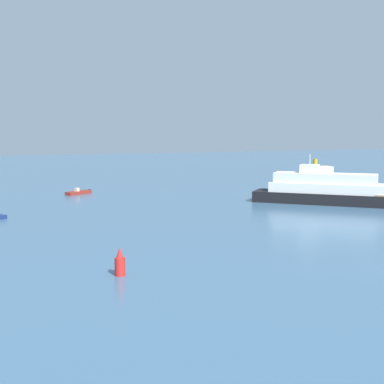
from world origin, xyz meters
name	(u,v)px	position (x,y,z in m)	size (l,w,h in m)	color
white_riverboat	(327,190)	(15.28, 30.99, 1.77)	(16.99, 16.86, 6.55)	black
fishing_skiff	(79,192)	(-13.06, 54.60, 0.28)	(4.32, 3.27, 1.00)	maroon
tugboat	(323,182)	(25.19, 44.67, 1.31)	(9.87, 6.11, 5.11)	maroon
channel_buoy_red	(120,264)	(-19.40, 7.99, 0.81)	(0.70, 0.70, 1.90)	red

